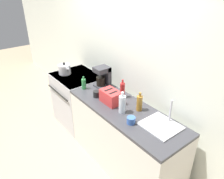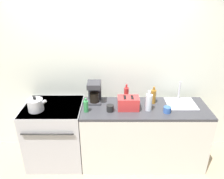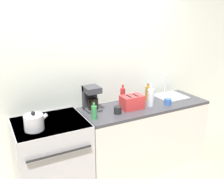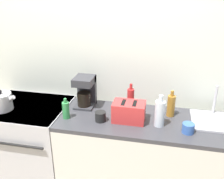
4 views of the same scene
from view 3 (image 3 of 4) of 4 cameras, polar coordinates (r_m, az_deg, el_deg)
wall_back at (r=3.24m, az=-5.25°, el=3.85°), size 8.00×0.05×2.60m
stove at (r=3.03m, az=-13.47°, el=-14.80°), size 0.78×0.71×0.90m
counter_block at (r=3.47m, az=7.29°, el=-10.37°), size 1.69×0.61×0.90m
kettle at (r=2.66m, az=-17.37°, el=-7.18°), size 0.25×0.20×0.20m
toaster at (r=3.11m, az=4.59°, el=-2.88°), size 0.27×0.18×0.17m
coffee_maker at (r=3.06m, az=-4.74°, el=-1.78°), size 0.18×0.21×0.30m
sink_tray at (r=3.65m, az=13.20°, el=-1.37°), size 0.39×0.36×0.28m
bottle_green at (r=2.81m, az=-4.11°, el=-5.19°), size 0.06×0.06×0.19m
bottle_amber at (r=3.42m, az=8.16°, el=-0.84°), size 0.07×0.07×0.24m
bottle_red at (r=3.26m, az=2.45°, el=-1.44°), size 0.06×0.06×0.26m
bottle_clear at (r=3.21m, az=8.82°, el=-1.77°), size 0.08×0.08×0.28m
cup_blue at (r=3.33m, az=12.63°, el=-2.70°), size 0.10×0.10×0.08m
cup_black at (r=2.96m, az=1.31°, el=-4.73°), size 0.09×0.09×0.09m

